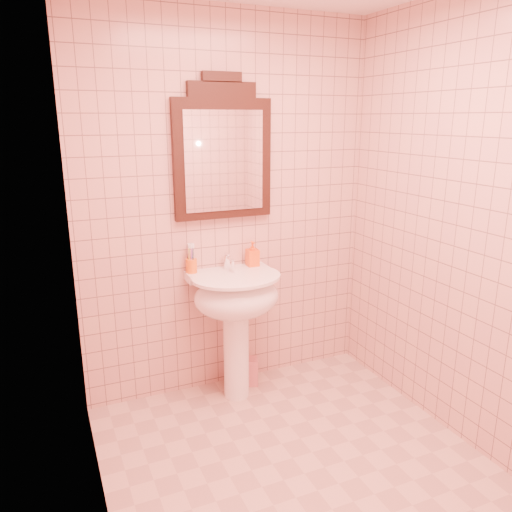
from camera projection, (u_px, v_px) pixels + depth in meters
name	position (u px, v px, depth m)	size (l,w,h in m)	color
floor	(304.00, 474.00, 2.66)	(2.20, 2.20, 0.00)	#C7A38F
back_wall	(228.00, 209.00, 3.30)	(2.00, 0.02, 2.50)	#CB948D
pedestal_sink	(236.00, 305.00, 3.24)	(0.58, 0.58, 0.86)	white
faucet	(228.00, 261.00, 3.29)	(0.04, 0.16, 0.11)	white
mirror	(223.00, 153.00, 3.16)	(0.65, 0.06, 0.91)	black
toothbrush_cup	(191.00, 265.00, 3.24)	(0.07, 0.07, 0.17)	orange
soap_dispenser	(253.00, 254.00, 3.37)	(0.08, 0.08, 0.17)	#E95713
towel	(246.00, 371.00, 3.54)	(0.16, 0.11, 0.19)	#C27372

